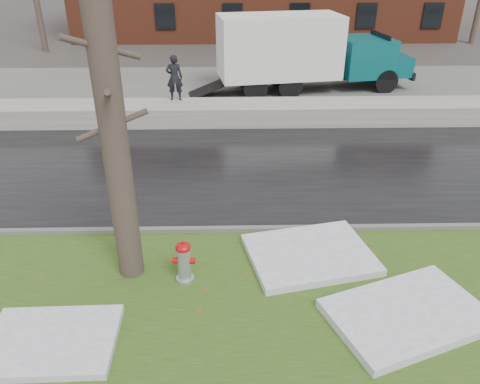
{
  "coord_description": "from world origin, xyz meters",
  "views": [
    {
      "loc": [
        -0.41,
        -8.4,
        6.16
      ],
      "look_at": [
        -0.2,
        1.17,
        1.0
      ],
      "focal_mm": 35.0,
      "sensor_mm": 36.0,
      "label": 1
    }
  ],
  "objects_px": {
    "box_truck": "(302,52)",
    "worker": "(174,78)",
    "fire_hydrant": "(184,260)",
    "tree": "(113,129)"
  },
  "relations": [
    {
      "from": "fire_hydrant",
      "to": "tree",
      "type": "relative_size",
      "value": 0.15
    },
    {
      "from": "fire_hydrant",
      "to": "worker",
      "type": "height_order",
      "value": "worker"
    },
    {
      "from": "fire_hydrant",
      "to": "box_truck",
      "type": "height_order",
      "value": "box_truck"
    },
    {
      "from": "tree",
      "to": "box_truck",
      "type": "distance_m",
      "value": 14.47
    },
    {
      "from": "fire_hydrant",
      "to": "box_truck",
      "type": "xyz_separation_m",
      "value": [
        4.19,
        13.69,
        1.25
      ]
    },
    {
      "from": "tree",
      "to": "worker",
      "type": "xyz_separation_m",
      "value": [
        0.0,
        9.69,
        -1.6
      ]
    },
    {
      "from": "worker",
      "to": "box_truck",
      "type": "bearing_deg",
      "value": -151.71
    },
    {
      "from": "tree",
      "to": "fire_hydrant",
      "type": "bearing_deg",
      "value": -15.22
    },
    {
      "from": "box_truck",
      "to": "worker",
      "type": "distance_m",
      "value": 6.49
    },
    {
      "from": "fire_hydrant",
      "to": "worker",
      "type": "distance_m",
      "value": 10.12
    }
  ]
}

